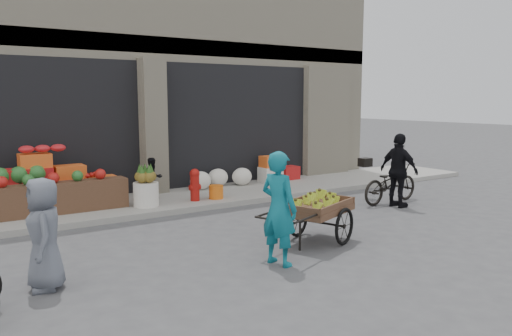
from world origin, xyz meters
TOP-DOWN VIEW (x-y plane):
  - ground at (0.00, 0.00)m, footprint 80.00×80.00m
  - sidewalk at (0.00, 4.10)m, footprint 18.00×2.20m
  - building at (0.00, 8.03)m, footprint 14.00×6.45m
  - fruit_display at (-2.48, 4.38)m, footprint 3.10×1.12m
  - pineapple_bin at (-0.75, 3.60)m, footprint 0.52×0.52m
  - fire_hydrant at (0.35, 3.55)m, footprint 0.22×0.22m
  - orange_bucket at (0.85, 3.50)m, footprint 0.32×0.32m
  - right_bay_goods at (2.61, 4.70)m, footprint 3.35×0.60m
  - seated_person at (-0.35, 4.20)m, footprint 0.51×0.43m
  - banana_cart at (0.71, -0.09)m, footprint 2.20×1.47m
  - vendor_woman at (-0.41, -0.61)m, footprint 0.52×0.67m
  - vendor_grey at (-3.35, 0.22)m, footprint 0.53×0.73m
  - bicycle at (4.19, 1.44)m, footprint 1.75×0.70m
  - cyclist at (3.99, 1.04)m, footprint 0.45×0.96m

SIDE VIEW (x-z plane):
  - ground at x=0.00m, z-range 0.00..0.00m
  - sidewalk at x=0.00m, z-range 0.00..0.12m
  - orange_bucket at x=0.85m, z-range 0.12..0.42m
  - pineapple_bin at x=-0.75m, z-range 0.12..0.62m
  - right_bay_goods at x=2.61m, z-range 0.06..0.76m
  - bicycle at x=4.19m, z-range 0.00..0.90m
  - fire_hydrant at x=0.35m, z-range 0.15..0.86m
  - seated_person at x=-0.35m, z-range 0.12..1.05m
  - banana_cart at x=0.71m, z-range 0.20..1.05m
  - fruit_display at x=-2.48m, z-range 0.05..1.29m
  - vendor_grey at x=-3.35m, z-range 0.00..1.39m
  - cyclist at x=3.99m, z-range 0.00..1.60m
  - vendor_woman at x=-0.41m, z-range 0.00..1.62m
  - building at x=0.00m, z-range -0.13..6.87m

